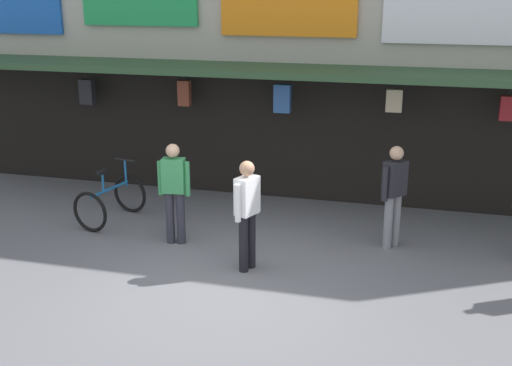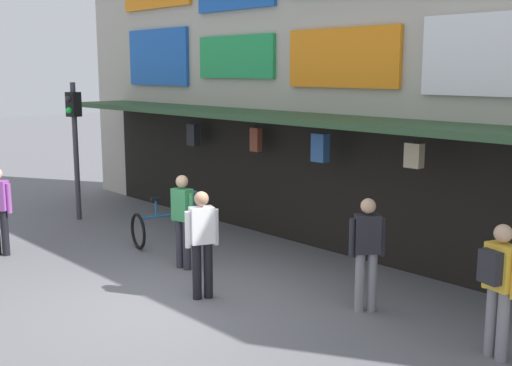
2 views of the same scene
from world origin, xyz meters
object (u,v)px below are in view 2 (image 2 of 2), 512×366
object	(u,v)px
pedestrian_in_white	(202,239)
pedestrian_in_green	(498,281)
traffic_light_near	(74,129)
pedestrian_in_black	(367,248)
pedestrian_in_yellow	(184,214)
bicycle_parked	(164,226)

from	to	relation	value
pedestrian_in_white	pedestrian_in_green	distance (m)	4.25
traffic_light_near	pedestrian_in_green	bearing A→B (deg)	1.32
pedestrian_in_black	pedestrian_in_yellow	world-z (taller)	same
pedestrian_in_black	pedestrian_in_yellow	distance (m)	3.51
bicycle_parked	traffic_light_near	bearing A→B (deg)	-176.43
pedestrian_in_black	pedestrian_in_yellow	bearing A→B (deg)	-168.10
pedestrian_in_black	pedestrian_in_green	world-z (taller)	same
bicycle_parked	pedestrian_in_white	size ratio (longest dim) A/B	0.76
pedestrian_in_black	pedestrian_in_white	size ratio (longest dim) A/B	1.00
traffic_light_near	bicycle_parked	xyz separation A→B (m)	(3.24, 0.20, -1.75)
bicycle_parked	pedestrian_in_black	world-z (taller)	pedestrian_in_black
pedestrian_in_white	pedestrian_in_green	size ratio (longest dim) A/B	1.00
traffic_light_near	pedestrian_in_white	size ratio (longest dim) A/B	1.90
pedestrian_in_green	pedestrian_in_white	bearing A→B (deg)	-161.80
bicycle_parked	pedestrian_in_white	world-z (taller)	pedestrian_in_white
traffic_light_near	pedestrian_in_yellow	bearing A→B (deg)	-4.84
bicycle_parked	pedestrian_in_yellow	bearing A→B (deg)	-22.10
pedestrian_in_green	pedestrian_in_black	bearing A→B (deg)	177.48
bicycle_parked	pedestrian_in_white	bearing A→B (deg)	-24.15
traffic_light_near	pedestrian_in_green	distance (m)	10.24
pedestrian_in_yellow	pedestrian_in_white	bearing A→B (deg)	-26.24
bicycle_parked	pedestrian_in_black	size ratio (longest dim) A/B	0.76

